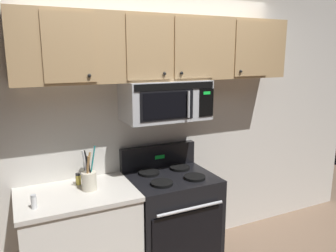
# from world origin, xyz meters

# --- Properties ---
(back_wall) EXTENTS (5.20, 0.10, 2.70)m
(back_wall) POSITION_xyz_m (0.00, 0.79, 1.35)
(back_wall) COLOR silver
(back_wall) RESTS_ON ground_plane
(stove_range) EXTENTS (0.76, 0.69, 1.12)m
(stove_range) POSITION_xyz_m (0.00, 0.42, 0.47)
(stove_range) COLOR black
(stove_range) RESTS_ON ground_plane
(over_range_microwave) EXTENTS (0.76, 0.43, 0.35)m
(over_range_microwave) POSITION_xyz_m (-0.00, 0.54, 1.58)
(over_range_microwave) COLOR #B7BABF
(upper_cabinets) EXTENTS (2.50, 0.36, 0.55)m
(upper_cabinets) POSITION_xyz_m (-0.00, 0.57, 2.02)
(upper_cabinets) COLOR tan
(counter_segment) EXTENTS (0.93, 0.65, 0.90)m
(counter_segment) POSITION_xyz_m (-0.84, 0.43, 0.45)
(counter_segment) COLOR white
(counter_segment) RESTS_ON ground_plane
(utensil_crock_cream) EXTENTS (0.12, 0.12, 0.37)m
(utensil_crock_cream) POSITION_xyz_m (-0.73, 0.44, 0.99)
(utensil_crock_cream) COLOR beige
(utensil_crock_cream) RESTS_ON counter_segment
(salt_shaker) EXTENTS (0.04, 0.04, 0.10)m
(salt_shaker) POSITION_xyz_m (-1.17, 0.27, 0.95)
(salt_shaker) COLOR white
(salt_shaker) RESTS_ON counter_segment
(pepper_mill) EXTENTS (0.05, 0.05, 0.21)m
(pepper_mill) POSITION_xyz_m (-0.70, 0.65, 1.01)
(pepper_mill) COLOR black
(pepper_mill) RESTS_ON counter_segment
(spice_jar) EXTENTS (0.04, 0.04, 0.10)m
(spice_jar) POSITION_xyz_m (-0.79, 0.59, 0.95)
(spice_jar) COLOR olive
(spice_jar) RESTS_ON counter_segment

